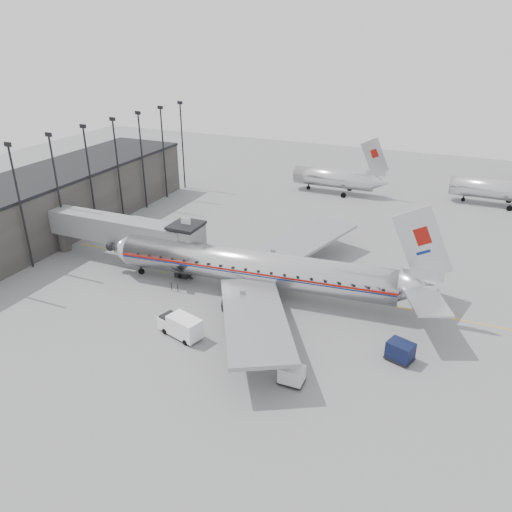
# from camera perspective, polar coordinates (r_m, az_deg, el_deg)

# --- Properties ---
(ground) EXTENTS (160.00, 160.00, 0.00)m
(ground) POSITION_cam_1_polar(r_m,az_deg,el_deg) (53.07, -1.46, -5.58)
(ground) COLOR slate
(ground) RESTS_ON ground
(terminal) EXTENTS (12.00, 46.00, 8.00)m
(terminal) POSITION_cam_1_polar(r_m,az_deg,el_deg) (77.65, -21.67, 5.92)
(terminal) COLOR #353230
(terminal) RESTS_ON ground
(apron_line) EXTENTS (60.00, 0.15, 0.01)m
(apron_line) POSITION_cam_1_polar(r_m,az_deg,el_deg) (56.93, 3.84, -3.38)
(apron_line) COLOR gold
(apron_line) RESTS_ON ground
(jet_bridge) EXTENTS (21.00, 6.20, 7.10)m
(jet_bridge) POSITION_cam_1_polar(r_m,az_deg,el_deg) (62.09, -14.14, 2.62)
(jet_bridge) COLOR slate
(jet_bridge) RESTS_ON ground
(floodlight_masts) EXTENTS (0.90, 42.25, 15.25)m
(floodlight_masts) POSITION_cam_1_polar(r_m,az_deg,el_deg) (74.25, -16.95, 9.33)
(floodlight_masts) COLOR black
(floodlight_masts) RESTS_ON ground
(distant_aircraft_near) EXTENTS (16.39, 3.20, 10.26)m
(distant_aircraft_near) POSITION_cam_1_polar(r_m,az_deg,el_deg) (89.41, 8.98, 8.85)
(distant_aircraft_near) COLOR silver
(distant_aircraft_near) RESTS_ON ground
(distant_aircraft_mid) EXTENTS (16.39, 3.20, 10.26)m
(distant_aircraft_mid) POSITION_cam_1_polar(r_m,az_deg,el_deg) (90.80, 25.80, 6.92)
(distant_aircraft_mid) COLOR silver
(distant_aircraft_mid) RESTS_ON ground
(airliner) EXTENTS (38.14, 35.21, 12.07)m
(airliner) POSITION_cam_1_polar(r_m,az_deg,el_deg) (53.83, 0.62, -1.44)
(airliner) COLOR silver
(airliner) RESTS_ON ground
(service_van) EXTENTS (4.90, 2.96, 2.16)m
(service_van) POSITION_cam_1_polar(r_m,az_deg,el_deg) (48.07, -8.64, -7.83)
(service_van) COLOR white
(service_van) RESTS_ON ground
(baggage_cart_navy) EXTENTS (2.73, 2.39, 1.80)m
(baggage_cart_navy) POSITION_cam_1_polar(r_m,az_deg,el_deg) (46.21, 16.16, -10.38)
(baggage_cart_navy) COLOR black
(baggage_cart_navy) RESTS_ON ground
(baggage_cart_white) EXTENTS (2.08, 1.59, 1.63)m
(baggage_cart_white) POSITION_cam_1_polar(r_m,az_deg,el_deg) (42.09, 4.10, -13.36)
(baggage_cart_white) COLOR silver
(baggage_cart_white) RESTS_ON ground
(ramp_worker) EXTENTS (0.76, 0.53, 1.98)m
(ramp_worker) POSITION_cam_1_polar(r_m,az_deg,el_deg) (60.29, -10.65, -1.05)
(ramp_worker) COLOR #ACD619
(ramp_worker) RESTS_ON ground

